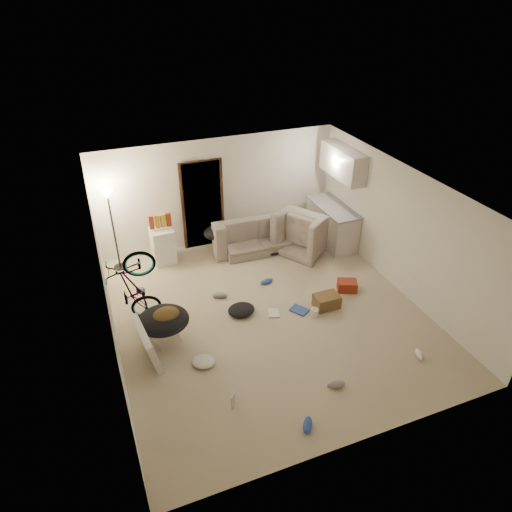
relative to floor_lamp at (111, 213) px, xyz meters
name	(u,v)px	position (x,y,z in m)	size (l,w,h in m)	color
floor	(269,314)	(2.40, -2.65, -1.32)	(5.50, 6.00, 0.02)	#BEAE92
ceiling	(271,190)	(2.40, -2.65, 1.20)	(5.50, 6.00, 0.02)	white
wall_back	(218,192)	(2.40, 0.36, -0.06)	(5.50, 0.02, 2.50)	white
wall_front	(366,378)	(2.40, -5.66, -0.06)	(5.50, 0.02, 2.50)	white
wall_left	(106,291)	(-0.36, -2.65, -0.06)	(0.02, 6.00, 2.50)	white
wall_right	(402,230)	(5.16, -2.65, -0.06)	(0.02, 6.00, 2.50)	white
doorway	(202,205)	(2.00, 0.32, -0.29)	(0.85, 0.10, 2.04)	black
door_trim	(203,205)	(2.00, 0.29, -0.29)	(0.97, 0.04, 2.10)	#382013
floor_lamp	(111,213)	(0.00, 0.00, 0.00)	(0.28, 0.28, 1.81)	black
kitchen_counter	(332,225)	(4.83, -0.65, -0.87)	(0.60, 1.50, 0.88)	beige
counter_top	(333,207)	(4.83, -0.65, -0.41)	(0.64, 1.54, 0.04)	gray
kitchen_uppers	(343,163)	(4.96, -0.65, 0.64)	(0.38, 1.40, 0.65)	beige
sofa	(256,234)	(3.08, -0.20, -1.00)	(2.10, 0.82, 0.61)	#3D453D
armchair	(307,234)	(4.17, -0.70, -0.95)	(1.11, 0.97, 0.72)	#3D453D
bicycle	(137,304)	(0.10, -2.03, -0.89)	(0.56, 1.60, 0.84)	black
book_asset	(232,409)	(1.03, -4.51, -1.30)	(0.17, 0.23, 0.02)	maroon
mini_fridge	(163,246)	(0.95, -0.10, -0.91)	(0.47, 0.47, 0.80)	white
snack_box_0	(152,223)	(0.78, -0.10, -0.31)	(0.10, 0.07, 0.30)	maroon
snack_box_1	(157,222)	(0.90, -0.10, -0.31)	(0.10, 0.07, 0.30)	#BE7517
snack_box_2	(163,221)	(1.02, -0.10, -0.31)	(0.10, 0.07, 0.30)	gold
snack_box_3	(169,220)	(1.14, -0.10, -0.31)	(0.10, 0.07, 0.30)	maroon
saucer_chair	(164,324)	(0.44, -2.68, -0.94)	(0.88, 0.88, 0.63)	silver
hoodie	(166,315)	(0.49, -2.71, -0.74)	(0.48, 0.40, 0.22)	#493519
sofa_drape	(216,233)	(2.13, -0.20, -0.77)	(0.56, 0.46, 0.28)	black
tv_box	(147,343)	(0.10, -2.99, -1.00)	(0.11, 0.94, 0.62)	silver
drink_case_a	(327,301)	(3.51, -2.86, -1.17)	(0.47, 0.33, 0.27)	brown
drink_case_b	(347,286)	(4.15, -2.53, -1.20)	(0.38, 0.28, 0.22)	maroon
juicer	(314,312)	(3.17, -3.01, -1.22)	(0.15, 0.15, 0.21)	#EDE7CD
newspaper	(274,254)	(3.33, -0.70, -1.30)	(0.39, 0.51, 0.01)	beige
book_blue	(299,310)	(2.97, -2.79, -1.29)	(0.24, 0.32, 0.03)	#2B459D
book_white	(274,313)	(2.49, -2.68, -1.29)	(0.21, 0.27, 0.02)	silver
shoe_0	(267,281)	(2.74, -1.72, -1.25)	(0.29, 0.12, 0.11)	#2B459D
shoe_1	(220,295)	(1.69, -1.84, -1.25)	(0.30, 0.12, 0.11)	slate
shoe_2	(308,425)	(1.92, -5.20, -1.25)	(0.30, 0.12, 0.11)	#2B459D
shoe_3	(336,384)	(2.67, -4.69, -1.25)	(0.30, 0.12, 0.11)	slate
shoe_4	(419,354)	(4.29, -4.62, -1.26)	(0.28, 0.11, 0.10)	white
clothes_lump_a	(241,310)	(1.92, -2.46, -1.22)	(0.51, 0.44, 0.16)	black
clothes_lump_b	(273,251)	(3.34, -0.67, -1.25)	(0.41, 0.35, 0.12)	black
clothes_lump_c	(203,361)	(0.90, -3.47, -1.25)	(0.39, 0.33, 0.12)	silver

